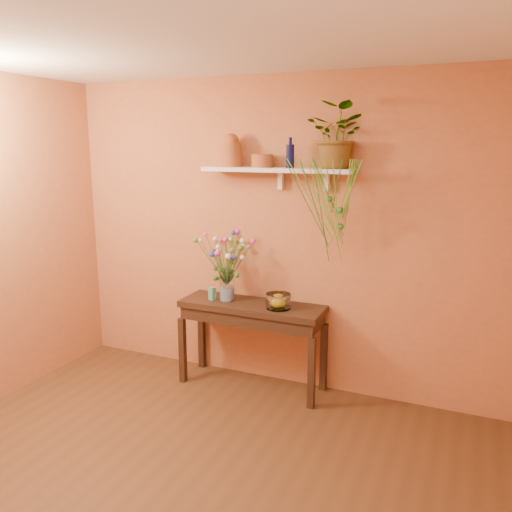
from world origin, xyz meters
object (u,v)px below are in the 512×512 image
at_px(spider_plant, 339,136).
at_px(glass_bowl, 278,302).
at_px(blue_bottle, 290,156).
at_px(sideboard, 252,316).
at_px(terracotta_jug, 231,151).
at_px(glass_vase, 227,288).
at_px(bouquet, 227,252).

height_order(spider_plant, glass_bowl, spider_plant).
distance_m(blue_bottle, glass_bowl, 1.21).
bearing_deg(sideboard, glass_bowl, -7.97).
relative_size(sideboard, glass_bowl, 6.03).
xyz_separation_m(terracotta_jug, glass_bowl, (0.49, -0.13, -1.24)).
height_order(glass_vase, glass_bowl, glass_vase).
height_order(terracotta_jug, glass_vase, terracotta_jug).
xyz_separation_m(blue_bottle, glass_bowl, (-0.05, -0.11, -1.21)).
bearing_deg(bouquet, blue_bottle, 7.62).
relative_size(blue_bottle, bouquet, 0.50).
bearing_deg(glass_vase, terracotta_jug, 85.19).
relative_size(terracotta_jug, glass_bowl, 1.33).
bearing_deg(bouquet, glass_bowl, -4.52).
relative_size(glass_vase, glass_bowl, 1.29).
bearing_deg(sideboard, bouquet, 179.27).
bearing_deg(spider_plant, glass_bowl, -160.78).
relative_size(sideboard, blue_bottle, 5.21).
xyz_separation_m(blue_bottle, glass_vase, (-0.55, -0.08, -1.15)).
xyz_separation_m(sideboard, spider_plant, (0.69, 0.11, 1.53)).
bearing_deg(glass_bowl, terracotta_jug, 165.04).
distance_m(sideboard, bouquet, 0.60).
xyz_separation_m(sideboard, glass_bowl, (0.26, -0.04, 0.17)).
bearing_deg(glass_vase, spider_plant, 7.28).
height_order(sideboard, terracotta_jug, terracotta_jug).
bearing_deg(glass_bowl, blue_bottle, 66.79).
bearing_deg(bouquet, glass_vase, -89.99).
xyz_separation_m(bouquet, glass_bowl, (0.50, -0.04, -0.38)).
distance_m(spider_plant, bouquet, 1.36).
bearing_deg(glass_bowl, glass_vase, 176.30).
bearing_deg(spider_plant, bouquet, -173.16).
height_order(blue_bottle, bouquet, blue_bottle).
bearing_deg(glass_vase, glass_bowl, -3.70).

